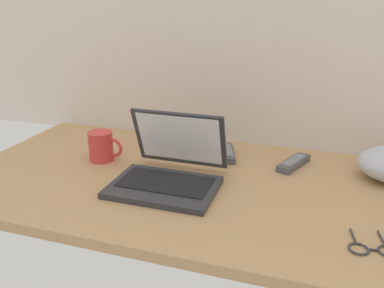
{
  "coord_description": "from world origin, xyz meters",
  "views": [
    {
      "loc": [
        0.29,
        -1.07,
        0.57
      ],
      "look_at": [
        -0.06,
        0.0,
        0.15
      ],
      "focal_mm": 37.31,
      "sensor_mm": 36.0,
      "label": 1
    }
  ],
  "objects_px": {
    "remote_control_far": "(226,153)",
    "eyeglasses": "(373,249)",
    "laptop": "(169,170)",
    "coffee_mug": "(102,146)",
    "remote_control_near": "(294,163)"
  },
  "relations": [
    {
      "from": "remote_control_near",
      "to": "remote_control_far",
      "type": "height_order",
      "value": "same"
    },
    {
      "from": "remote_control_far",
      "to": "eyeglasses",
      "type": "distance_m",
      "value": 0.63
    },
    {
      "from": "coffee_mug",
      "to": "remote_control_near",
      "type": "relative_size",
      "value": 0.75
    },
    {
      "from": "remote_control_far",
      "to": "coffee_mug",
      "type": "bearing_deg",
      "value": -157.16
    },
    {
      "from": "laptop",
      "to": "coffee_mug",
      "type": "height_order",
      "value": "laptop"
    },
    {
      "from": "remote_control_near",
      "to": "remote_control_far",
      "type": "xyz_separation_m",
      "value": [
        -0.24,
        0.02,
        0.0
      ]
    },
    {
      "from": "eyeglasses",
      "to": "remote_control_far",
      "type": "bearing_deg",
      "value": 135.24
    },
    {
      "from": "coffee_mug",
      "to": "eyeglasses",
      "type": "xyz_separation_m",
      "value": [
        0.85,
        -0.27,
        -0.05
      ]
    },
    {
      "from": "laptop",
      "to": "eyeglasses",
      "type": "xyz_separation_m",
      "value": [
        0.56,
        -0.18,
        -0.04
      ]
    },
    {
      "from": "laptop",
      "to": "coffee_mug",
      "type": "bearing_deg",
      "value": 161.42
    },
    {
      "from": "laptop",
      "to": "remote_control_far",
      "type": "relative_size",
      "value": 1.86
    },
    {
      "from": "laptop",
      "to": "remote_control_near",
      "type": "height_order",
      "value": "laptop"
    },
    {
      "from": "remote_control_far",
      "to": "eyeglasses",
      "type": "height_order",
      "value": "remote_control_far"
    },
    {
      "from": "laptop",
      "to": "remote_control_near",
      "type": "bearing_deg",
      "value": 35.29
    },
    {
      "from": "eyeglasses",
      "to": "laptop",
      "type": "bearing_deg",
      "value": 162.51
    }
  ]
}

